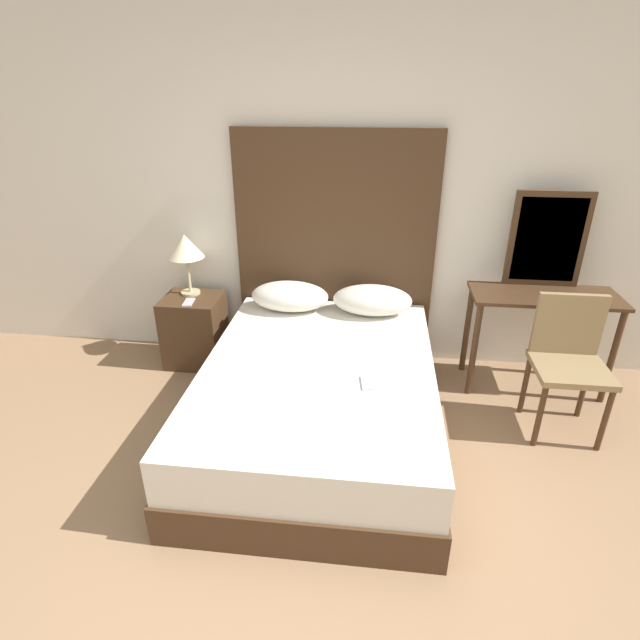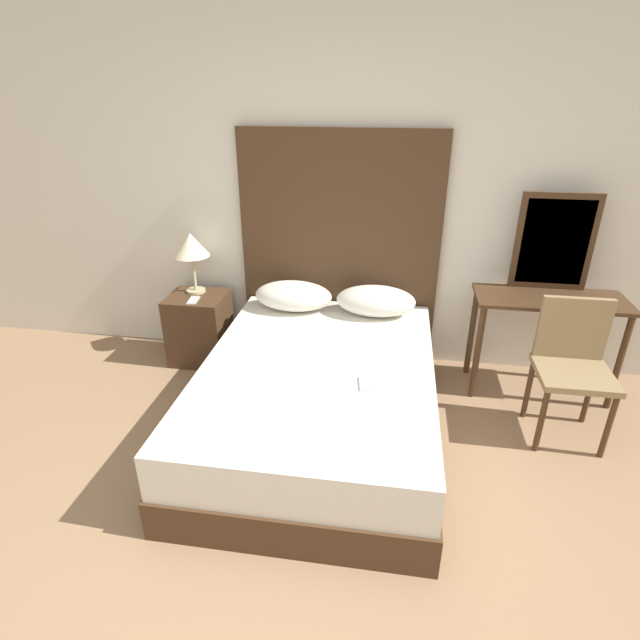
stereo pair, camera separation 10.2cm
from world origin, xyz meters
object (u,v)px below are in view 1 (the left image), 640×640
Objects in this scene: bed at (318,398)px; table_lamp at (185,248)px; phone_on_nightstand at (189,302)px; nightstand at (195,330)px; chair at (569,355)px; phone_on_bed at (367,383)px; vanity_desk at (542,312)px.

table_lamp is (-1.12, 0.88, 0.69)m from bed.
table_lamp is at bearing 105.01° from phone_on_nightstand.
nightstand is at bearing 99.92° from phone_on_nightstand.
phone_on_bed is at bearing -159.58° from chair.
nightstand is (-1.40, 0.99, -0.23)m from phone_on_bed.
table_lamp reaches higher than bed.
phone_on_nightstand is at bearing -80.08° from nightstand.
chair is at bearing -11.14° from nightstand.
nightstand reaches higher than phone_on_bed.
table_lamp is 2.66m from vanity_desk.
chair reaches higher than vanity_desk.
chair is (1.25, 0.47, 0.01)m from phone_on_bed.
nightstand is 0.56× the size of vanity_desk.
table_lamp reaches higher than phone_on_nightstand.
nightstand is at bearing 144.78° from phone_on_bed.
table_lamp reaches higher than phone_on_bed.
table_lamp is at bearing 111.05° from nightstand.
chair is at bearing -12.65° from table_lamp.
chair is (0.05, -0.47, -0.08)m from vanity_desk.
nightstand is (-1.09, 0.80, 0.03)m from bed.
phone_on_bed is at bearing -32.72° from phone_on_nightstand.
nightstand is at bearing -68.95° from table_lamp.
phone_on_nightstand is (0.05, -0.18, -0.37)m from table_lamp.
phone_on_bed is (0.31, -0.19, 0.26)m from bed.
table_lamp is at bearing 142.06° from bed.
chair reaches higher than phone_on_bed.
nightstand is 0.63× the size of chair.
phone_on_nightstand is (0.02, -0.10, 0.29)m from nightstand.
phone_on_bed is 0.28× the size of nightstand.
phone_on_bed is 1.34m from chair.
phone_on_nightstand is (-1.38, 0.89, 0.05)m from phone_on_bed.
bed is 0.45m from phone_on_bed.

